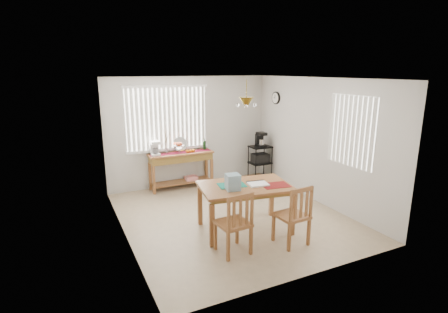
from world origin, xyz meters
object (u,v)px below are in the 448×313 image
chair_left (235,223)px  cart_items (260,140)px  wire_cart (260,159)px  dining_table (245,190)px  chair_right (293,216)px  sideboard (182,161)px

chair_left → cart_items: bearing=52.9°
wire_cart → dining_table: bearing=-126.6°
wire_cart → dining_table: 2.96m
chair_left → dining_table: bearing=50.6°
cart_items → chair_left: (-2.30, -3.04, -0.54)m
cart_items → chair_right: cart_items is taller
sideboard → cart_items: size_ratio=4.23×
sideboard → chair_left: 3.30m
sideboard → wire_cart: (2.01, -0.26, -0.12)m
cart_items → chair_left: size_ratio=0.36×
sideboard → chair_right: 3.51m
wire_cart → chair_right: (-1.32, -3.18, -0.03)m
dining_table → chair_right: (0.44, -0.81, -0.24)m
dining_table → wire_cart: bearing=53.4°
sideboard → chair_right: (0.69, -3.44, -0.15)m
dining_table → chair_left: bearing=-129.4°
dining_table → chair_left: chair_left is taller
chair_left → chair_right: (0.98, -0.15, -0.00)m
sideboard → cart_items: (2.01, -0.25, 0.40)m
cart_items → chair_right: bearing=-112.5°
chair_left → chair_right: size_ratio=1.00×
cart_items → chair_right: size_ratio=0.36×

